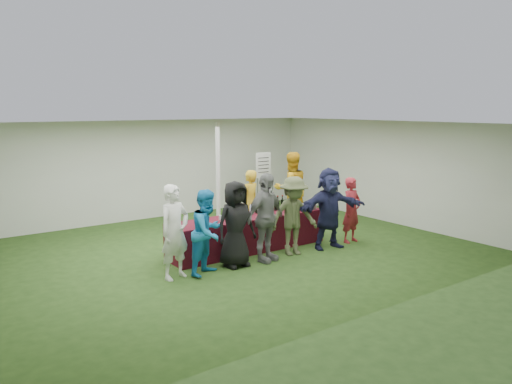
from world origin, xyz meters
TOP-DOWN VIEW (x-y plane):
  - ground at (0.00, 0.00)m, footprint 60.00×60.00m
  - tent at (0.50, 1.20)m, footprint 10.00×10.00m
  - serving_table at (0.42, -0.17)m, footprint 3.60×0.80m
  - wine_bottles at (1.11, -0.03)m, footprint 0.81×0.11m
  - wine_glasses at (0.15, -0.42)m, footprint 2.78×0.11m
  - water_bottle at (0.54, -0.09)m, footprint 0.07×0.07m
  - bar_towel at (1.93, -0.12)m, footprint 0.25×0.18m
  - dump_bucket at (2.00, -0.39)m, footprint 0.26×0.26m
  - wine_list_sign at (2.71, 2.42)m, footprint 0.50×0.03m
  - staff_pourer at (1.13, 0.82)m, footprint 0.66×0.52m
  - staff_back at (2.69, 1.17)m, footprint 1.08×0.93m
  - customer_0 at (-1.66, -0.87)m, footprint 0.71×0.56m
  - customer_1 at (-1.06, -1.00)m, footprint 0.95×0.88m
  - customer_2 at (-0.40, -0.93)m, footprint 0.82×0.53m
  - customer_3 at (0.25, -1.01)m, footprint 1.12×0.69m
  - customer_4 at (0.98, -0.99)m, footprint 1.17×0.82m
  - customer_5 at (1.93, -1.05)m, footprint 1.70×0.79m
  - customer_6 at (2.69, -0.99)m, footprint 0.59×0.43m

SIDE VIEW (x-z plane):
  - ground at x=0.00m, z-range 0.00..0.00m
  - serving_table at x=0.42m, z-range 0.00..0.75m
  - customer_6 at x=2.69m, z-range 0.00..1.49m
  - bar_towel at x=1.93m, z-range 0.75..0.78m
  - customer_1 at x=-1.06m, z-range 0.00..1.58m
  - staff_pourer at x=1.13m, z-range 0.00..1.59m
  - customer_4 at x=0.98m, z-range 0.00..1.65m
  - customer_2 at x=-0.40m, z-range 0.00..1.67m
  - dump_bucket at x=2.00m, z-range 0.75..0.93m
  - water_bottle at x=0.54m, z-range 0.74..0.97m
  - customer_0 at x=-1.66m, z-range 0.00..1.71m
  - wine_glasses at x=0.15m, z-range 0.78..0.94m
  - wine_bottles at x=1.11m, z-range 0.71..1.03m
  - customer_5 at x=1.93m, z-range 0.00..1.77m
  - customer_3 at x=0.25m, z-range 0.00..1.78m
  - staff_back at x=2.69m, z-range 0.00..1.90m
  - wine_list_sign at x=2.71m, z-range 0.42..2.22m
  - tent at x=0.50m, z-range -3.65..6.35m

